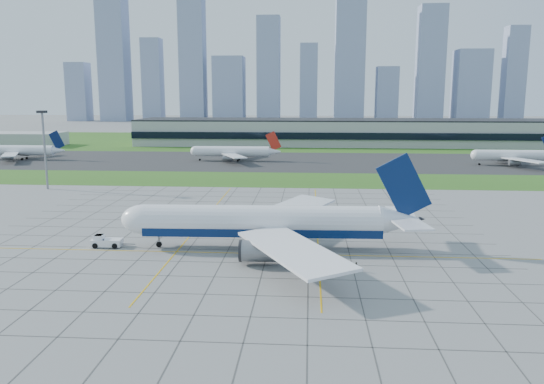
{
  "coord_description": "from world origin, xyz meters",
  "views": [
    {
      "loc": [
        15.98,
        -101.19,
        30.54
      ],
      "look_at": [
        6.9,
        26.67,
        7.0
      ],
      "focal_mm": 35.0,
      "sensor_mm": 36.0,
      "label": 1
    }
  ],
  "objects_px": {
    "light_mast": "(44,140)",
    "distant_jet_1": "(233,151)",
    "pushback_tug": "(106,241)",
    "distant_jet_0": "(19,150)",
    "distant_jet_2": "(512,155)",
    "crew_near": "(104,244)",
    "airliner": "(264,223)",
    "crew_far": "(356,267)"
  },
  "relations": [
    {
      "from": "light_mast",
      "to": "distant_jet_1",
      "type": "distance_m",
      "value": 94.54
    },
    {
      "from": "light_mast",
      "to": "pushback_tug",
      "type": "xyz_separation_m",
      "value": [
        44.67,
        -64.42,
        -15.09
      ]
    },
    {
      "from": "distant_jet_1",
      "to": "light_mast",
      "type": "bearing_deg",
      "value": -122.51
    },
    {
      "from": "light_mast",
      "to": "pushback_tug",
      "type": "distance_m",
      "value": 79.83
    },
    {
      "from": "distant_jet_1",
      "to": "distant_jet_0",
      "type": "bearing_deg",
      "value": -178.86
    },
    {
      "from": "light_mast",
      "to": "distant_jet_1",
      "type": "bearing_deg",
      "value": 57.49
    },
    {
      "from": "light_mast",
      "to": "distant_jet_2",
      "type": "xyz_separation_m",
      "value": [
        174.43,
        71.72,
        -11.7
      ]
    },
    {
      "from": "crew_near",
      "to": "distant_jet_2",
      "type": "relative_size",
      "value": 0.04
    },
    {
      "from": "distant_jet_2",
      "to": "light_mast",
      "type": "bearing_deg",
      "value": -157.65
    },
    {
      "from": "airliner",
      "to": "distant_jet_0",
      "type": "bearing_deg",
      "value": 131.07
    },
    {
      "from": "light_mast",
      "to": "crew_near",
      "type": "xyz_separation_m",
      "value": [
        44.7,
        -65.44,
        -15.24
      ]
    },
    {
      "from": "airliner",
      "to": "crew_far",
      "type": "distance_m",
      "value": 22.22
    },
    {
      "from": "crew_far",
      "to": "crew_near",
      "type": "bearing_deg",
      "value": 176.46
    },
    {
      "from": "distant_jet_0",
      "to": "distant_jet_2",
      "type": "height_order",
      "value": "same"
    },
    {
      "from": "pushback_tug",
      "to": "distant_jet_1",
      "type": "xyz_separation_m",
      "value": [
        5.75,
        143.53,
        3.39
      ]
    },
    {
      "from": "distant_jet_0",
      "to": "distant_jet_2",
      "type": "relative_size",
      "value": 1.0
    },
    {
      "from": "light_mast",
      "to": "pushback_tug",
      "type": "relative_size",
      "value": 2.88
    },
    {
      "from": "crew_far",
      "to": "airliner",
      "type": "bearing_deg",
      "value": 151.71
    },
    {
      "from": "distant_jet_0",
      "to": "distant_jet_1",
      "type": "xyz_separation_m",
      "value": [
        103.04,
        2.05,
        -0.0
      ]
    },
    {
      "from": "pushback_tug",
      "to": "distant_jet_1",
      "type": "distance_m",
      "value": 143.69
    },
    {
      "from": "crew_near",
      "to": "distant_jet_1",
      "type": "bearing_deg",
      "value": 8.43
    },
    {
      "from": "crew_far",
      "to": "distant_jet_0",
      "type": "xyz_separation_m",
      "value": [
        -147.06,
        153.58,
        3.63
      ]
    },
    {
      "from": "light_mast",
      "to": "distant_jet_0",
      "type": "relative_size",
      "value": 0.6
    },
    {
      "from": "crew_near",
      "to": "light_mast",
      "type": "bearing_deg",
      "value": 45.03
    },
    {
      "from": "crew_far",
      "to": "distant_jet_2",
      "type": "relative_size",
      "value": 0.04
    },
    {
      "from": "airliner",
      "to": "crew_near",
      "type": "distance_m",
      "value": 32.8
    },
    {
      "from": "pushback_tug",
      "to": "distant_jet_2",
      "type": "distance_m",
      "value": 188.11
    },
    {
      "from": "crew_far",
      "to": "distant_jet_0",
      "type": "height_order",
      "value": "distant_jet_0"
    },
    {
      "from": "crew_near",
      "to": "crew_far",
      "type": "xyz_separation_m",
      "value": [
        49.75,
        -11.08,
        -0.08
      ]
    },
    {
      "from": "crew_near",
      "to": "distant_jet_1",
      "type": "distance_m",
      "value": 144.71
    },
    {
      "from": "crew_far",
      "to": "distant_jet_1",
      "type": "distance_m",
      "value": 161.78
    },
    {
      "from": "light_mast",
      "to": "airliner",
      "type": "bearing_deg",
      "value": -39.39
    },
    {
      "from": "crew_near",
      "to": "distant_jet_0",
      "type": "height_order",
      "value": "distant_jet_0"
    },
    {
      "from": "pushback_tug",
      "to": "crew_near",
      "type": "relative_size",
      "value": 4.74
    },
    {
      "from": "distant_jet_1",
      "to": "distant_jet_2",
      "type": "bearing_deg",
      "value": -3.41
    },
    {
      "from": "airliner",
      "to": "pushback_tug",
      "type": "relative_size",
      "value": 7.07
    },
    {
      "from": "light_mast",
      "to": "distant_jet_1",
      "type": "xyz_separation_m",
      "value": [
        50.42,
        79.11,
        -11.7
      ]
    },
    {
      "from": "pushback_tug",
      "to": "crew_far",
      "type": "xyz_separation_m",
      "value": [
        49.78,
        -12.1,
        -0.24
      ]
    },
    {
      "from": "light_mast",
      "to": "crew_far",
      "type": "distance_m",
      "value": 122.52
    },
    {
      "from": "crew_near",
      "to": "crew_far",
      "type": "distance_m",
      "value": 50.96
    },
    {
      "from": "airliner",
      "to": "distant_jet_1",
      "type": "bearing_deg",
      "value": 98.95
    },
    {
      "from": "light_mast",
      "to": "airliner",
      "type": "height_order",
      "value": "light_mast"
    }
  ]
}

